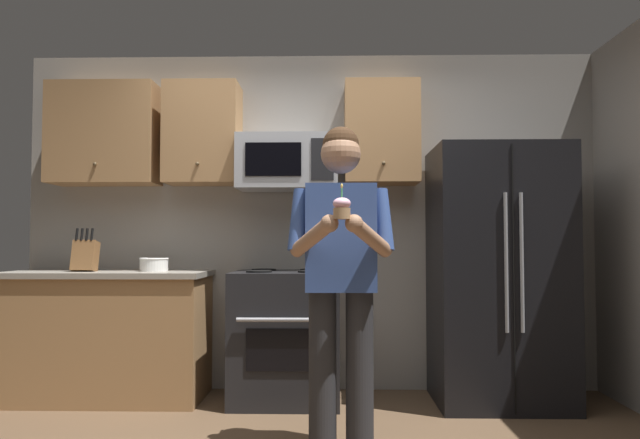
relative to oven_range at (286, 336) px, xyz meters
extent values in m
cube|color=gray|center=(0.15, 0.39, 0.84)|extent=(4.40, 0.10, 2.60)
cube|color=black|center=(0.00, 0.00, 0.00)|extent=(0.76, 0.66, 0.92)
cube|color=black|center=(0.00, -0.33, -0.04)|extent=(0.48, 0.01, 0.28)
cylinder|color=#99999E|center=(0.00, -0.36, 0.16)|extent=(0.60, 0.03, 0.03)
cylinder|color=black|center=(-0.18, -0.14, 0.46)|extent=(0.18, 0.18, 0.01)
cylinder|color=black|center=(0.18, -0.14, 0.46)|extent=(0.18, 0.18, 0.01)
cylinder|color=black|center=(-0.18, 0.14, 0.46)|extent=(0.18, 0.18, 0.01)
cylinder|color=black|center=(0.18, 0.14, 0.46)|extent=(0.18, 0.18, 0.01)
cube|color=#9EA0A5|center=(0.00, 0.12, 1.26)|extent=(0.74, 0.40, 0.40)
cube|color=black|center=(-0.09, -0.08, 1.26)|extent=(0.40, 0.01, 0.24)
cube|color=black|center=(0.26, -0.08, 1.26)|extent=(0.16, 0.01, 0.30)
cube|color=black|center=(1.50, -0.04, 0.44)|extent=(0.90, 0.72, 1.80)
cylinder|color=gray|center=(1.45, -0.41, 0.54)|extent=(0.02, 0.02, 0.90)
cylinder|color=gray|center=(1.55, -0.41, 0.54)|extent=(0.02, 0.02, 0.90)
cube|color=black|center=(1.50, -0.40, 0.44)|extent=(0.01, 0.01, 1.74)
cube|color=#9E7247|center=(-1.40, 0.17, 1.49)|extent=(0.80, 0.34, 0.76)
sphere|color=brown|center=(-1.40, -0.01, 1.24)|extent=(0.03, 0.03, 0.03)
cube|color=#9E7247|center=(-0.65, 0.17, 1.49)|extent=(0.55, 0.34, 0.76)
sphere|color=brown|center=(-0.65, -0.01, 1.24)|extent=(0.03, 0.03, 0.03)
cube|color=#9E7247|center=(0.70, 0.17, 1.49)|extent=(0.55, 0.34, 0.76)
sphere|color=brown|center=(0.70, -0.01, 1.24)|extent=(0.03, 0.03, 0.03)
cube|color=#9E7247|center=(-1.30, 0.02, -0.02)|extent=(1.40, 0.62, 0.88)
cube|color=gray|center=(-1.30, 0.02, 0.44)|extent=(1.44, 0.66, 0.04)
cube|color=brown|center=(-1.45, -0.03, 0.57)|extent=(0.16, 0.15, 0.24)
cylinder|color=black|center=(-1.51, -0.05, 0.72)|extent=(0.02, 0.04, 0.09)
cylinder|color=black|center=(-1.47, -0.05, 0.72)|extent=(0.02, 0.04, 0.09)
cylinder|color=black|center=(-1.43, -0.05, 0.72)|extent=(0.02, 0.04, 0.09)
cylinder|color=black|center=(-1.40, -0.05, 0.72)|extent=(0.02, 0.04, 0.09)
cylinder|color=white|center=(-0.97, 0.03, 0.50)|extent=(0.20, 0.20, 0.09)
torus|color=white|center=(-0.97, 0.03, 0.55)|extent=(0.21, 0.21, 0.01)
cylinder|color=#262628|center=(0.28, -1.03, -0.03)|extent=(0.15, 0.15, 0.86)
cylinder|color=#262628|center=(0.48, -1.03, -0.03)|extent=(0.15, 0.15, 0.86)
cube|color=#334C8C|center=(0.38, -1.03, 0.69)|extent=(0.38, 0.22, 0.58)
sphere|color=#A37556|center=(0.38, -1.03, 1.15)|extent=(0.22, 0.22, 0.22)
sphere|color=#382314|center=(0.38, -1.02, 1.20)|extent=(0.20, 0.20, 0.20)
cylinder|color=#334C8C|center=(0.15, -1.06, 0.78)|extent=(0.15, 0.18, 0.35)
cylinder|color=#A37556|center=(0.23, -1.22, 0.69)|extent=(0.26, 0.33, 0.21)
sphere|color=#A37556|center=(0.32, -1.35, 0.76)|extent=(0.09, 0.09, 0.09)
cylinder|color=#334C8C|center=(0.60, -1.06, 0.78)|extent=(0.15, 0.18, 0.35)
cylinder|color=#A37556|center=(0.53, -1.22, 0.69)|extent=(0.26, 0.33, 0.21)
sphere|color=#A37556|center=(0.44, -1.35, 0.76)|extent=(0.09, 0.09, 0.09)
cylinder|color=#A87F56|center=(0.38, -1.37, 0.80)|extent=(0.08, 0.08, 0.06)
ellipsoid|color=#F2B2CC|center=(0.38, -1.37, 0.85)|extent=(0.09, 0.09, 0.06)
cylinder|color=#4CBF66|center=(0.38, -1.37, 0.90)|extent=(0.01, 0.01, 0.06)
ellipsoid|color=#FFD159|center=(0.38, -1.37, 0.94)|extent=(0.01, 0.01, 0.02)
camera|label=1|loc=(0.33, -4.22, 0.65)|focal=32.93mm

